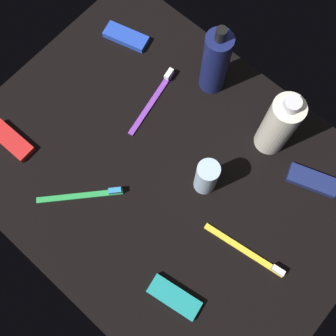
{
  "coord_description": "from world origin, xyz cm",
  "views": [
    {
      "loc": [
        16.74,
        -18.9,
        84.47
      ],
      "look_at": [
        0.0,
        0.0,
        3.0
      ],
      "focal_mm": 44.36,
      "sensor_mm": 36.0,
      "label": 1
    }
  ],
  "objects_px": {
    "lotion_bottle": "(215,62)",
    "toothbrush_purple": "(154,98)",
    "snack_bar_navy": "(312,180)",
    "toothbrush_yellow": "(249,253)",
    "snack_bar_teal": "(174,297)",
    "deodorant_stick": "(206,177)",
    "snack_bar_blue": "(126,37)",
    "snack_bar_red": "(11,141)",
    "bodywash_bottle": "(279,125)",
    "toothbrush_green": "(85,195)"
  },
  "relations": [
    {
      "from": "lotion_bottle",
      "to": "toothbrush_purple",
      "type": "xyz_separation_m",
      "value": [
        -0.07,
        -0.12,
        -0.08
      ]
    },
    {
      "from": "snack_bar_navy",
      "to": "toothbrush_purple",
      "type": "bearing_deg",
      "value": 171.99
    },
    {
      "from": "toothbrush_yellow",
      "to": "snack_bar_teal",
      "type": "relative_size",
      "value": 1.73
    },
    {
      "from": "lotion_bottle",
      "to": "snack_bar_navy",
      "type": "relative_size",
      "value": 1.89
    },
    {
      "from": "toothbrush_purple",
      "to": "snack_bar_navy",
      "type": "relative_size",
      "value": 1.72
    },
    {
      "from": "deodorant_stick",
      "to": "toothbrush_purple",
      "type": "bearing_deg",
      "value": 159.8
    },
    {
      "from": "snack_bar_navy",
      "to": "snack_bar_blue",
      "type": "height_order",
      "value": "same"
    },
    {
      "from": "snack_bar_red",
      "to": "snack_bar_navy",
      "type": "distance_m",
      "value": 0.65
    },
    {
      "from": "toothbrush_purple",
      "to": "snack_bar_navy",
      "type": "distance_m",
      "value": 0.39
    },
    {
      "from": "deodorant_stick",
      "to": "toothbrush_purple",
      "type": "xyz_separation_m",
      "value": [
        -0.21,
        0.08,
        -0.05
      ]
    },
    {
      "from": "deodorant_stick",
      "to": "snack_bar_red",
      "type": "xyz_separation_m",
      "value": [
        -0.37,
        -0.2,
        -0.05
      ]
    },
    {
      "from": "bodywash_bottle",
      "to": "toothbrush_yellow",
      "type": "bearing_deg",
      "value": -62.0
    },
    {
      "from": "toothbrush_purple",
      "to": "toothbrush_green",
      "type": "xyz_separation_m",
      "value": [
        0.04,
        -0.26,
        0.0
      ]
    },
    {
      "from": "deodorant_stick",
      "to": "toothbrush_green",
      "type": "xyz_separation_m",
      "value": [
        -0.17,
        -0.18,
        -0.05
      ]
    },
    {
      "from": "snack_bar_navy",
      "to": "bodywash_bottle",
      "type": "bearing_deg",
      "value": 154.52
    },
    {
      "from": "toothbrush_purple",
      "to": "snack_bar_blue",
      "type": "height_order",
      "value": "toothbrush_purple"
    },
    {
      "from": "bodywash_bottle",
      "to": "snack_bar_red",
      "type": "bearing_deg",
      "value": -138.24
    },
    {
      "from": "deodorant_stick",
      "to": "bodywash_bottle",
      "type": "bearing_deg",
      "value": 75.89
    },
    {
      "from": "deodorant_stick",
      "to": "toothbrush_purple",
      "type": "distance_m",
      "value": 0.23
    },
    {
      "from": "toothbrush_green",
      "to": "snack_bar_teal",
      "type": "height_order",
      "value": "toothbrush_green"
    },
    {
      "from": "lotion_bottle",
      "to": "snack_bar_red",
      "type": "xyz_separation_m",
      "value": [
        -0.23,
        -0.4,
        -0.08
      ]
    },
    {
      "from": "snack_bar_navy",
      "to": "deodorant_stick",
      "type": "bearing_deg",
      "value": -156.46
    },
    {
      "from": "toothbrush_purple",
      "to": "lotion_bottle",
      "type": "bearing_deg",
      "value": 59.11
    },
    {
      "from": "snack_bar_teal",
      "to": "deodorant_stick",
      "type": "bearing_deg",
      "value": 106.15
    },
    {
      "from": "toothbrush_yellow",
      "to": "toothbrush_green",
      "type": "relative_size",
      "value": 1.27
    },
    {
      "from": "bodywash_bottle",
      "to": "toothbrush_green",
      "type": "height_order",
      "value": "bodywash_bottle"
    },
    {
      "from": "toothbrush_green",
      "to": "snack_bar_navy",
      "type": "height_order",
      "value": "toothbrush_green"
    },
    {
      "from": "lotion_bottle",
      "to": "snack_bar_blue",
      "type": "xyz_separation_m",
      "value": [
        -0.22,
        -0.04,
        -0.08
      ]
    },
    {
      "from": "bodywash_bottle",
      "to": "snack_bar_teal",
      "type": "height_order",
      "value": "bodywash_bottle"
    },
    {
      "from": "snack_bar_blue",
      "to": "deodorant_stick",
      "type": "bearing_deg",
      "value": -37.88
    },
    {
      "from": "snack_bar_teal",
      "to": "snack_bar_navy",
      "type": "height_order",
      "value": "same"
    },
    {
      "from": "snack_bar_red",
      "to": "snack_bar_blue",
      "type": "relative_size",
      "value": 1.0
    },
    {
      "from": "snack_bar_teal",
      "to": "snack_bar_red",
      "type": "distance_m",
      "value": 0.48
    },
    {
      "from": "snack_bar_blue",
      "to": "snack_bar_navy",
      "type": "bearing_deg",
      "value": -15.08
    },
    {
      "from": "toothbrush_yellow",
      "to": "toothbrush_purple",
      "type": "relative_size",
      "value": 1.0
    },
    {
      "from": "toothbrush_purple",
      "to": "snack_bar_red",
      "type": "height_order",
      "value": "toothbrush_purple"
    },
    {
      "from": "snack_bar_teal",
      "to": "toothbrush_green",
      "type": "bearing_deg",
      "value": 164.19
    },
    {
      "from": "snack_bar_blue",
      "to": "snack_bar_teal",
      "type": "bearing_deg",
      "value": -53.29
    },
    {
      "from": "lotion_bottle",
      "to": "snack_bar_red",
      "type": "bearing_deg",
      "value": -120.21
    },
    {
      "from": "deodorant_stick",
      "to": "snack_bar_teal",
      "type": "distance_m",
      "value": 0.24
    },
    {
      "from": "bodywash_bottle",
      "to": "toothbrush_green",
      "type": "xyz_separation_m",
      "value": [
        -0.21,
        -0.35,
        -0.08
      ]
    },
    {
      "from": "lotion_bottle",
      "to": "snack_bar_navy",
      "type": "bearing_deg",
      "value": -7.28
    },
    {
      "from": "snack_bar_teal",
      "to": "snack_bar_blue",
      "type": "height_order",
      "value": "same"
    },
    {
      "from": "toothbrush_purple",
      "to": "toothbrush_green",
      "type": "height_order",
      "value": "same"
    },
    {
      "from": "deodorant_stick",
      "to": "toothbrush_green",
      "type": "distance_m",
      "value": 0.25
    },
    {
      "from": "lotion_bottle",
      "to": "toothbrush_green",
      "type": "bearing_deg",
      "value": -94.22
    },
    {
      "from": "deodorant_stick",
      "to": "toothbrush_green",
      "type": "relative_size",
      "value": 0.76
    },
    {
      "from": "lotion_bottle",
      "to": "deodorant_stick",
      "type": "xyz_separation_m",
      "value": [
        0.14,
        -0.19,
        -0.03
      ]
    },
    {
      "from": "lotion_bottle",
      "to": "toothbrush_yellow",
      "type": "relative_size",
      "value": 1.09
    },
    {
      "from": "bodywash_bottle",
      "to": "deodorant_stick",
      "type": "distance_m",
      "value": 0.18
    }
  ]
}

